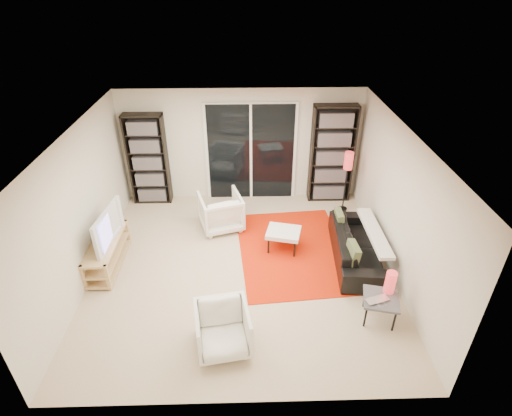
# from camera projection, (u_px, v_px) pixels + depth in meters

# --- Properties ---
(floor) EXTENTS (5.00, 5.00, 0.00)m
(floor) POSITION_uv_depth(u_px,v_px,m) (242.00, 267.00, 6.88)
(floor) COLOR #C4A98C
(floor) RESTS_ON ground
(wall_back) EXTENTS (5.00, 0.02, 2.40)m
(wall_back) POSITION_uv_depth(u_px,v_px,m) (241.00, 146.00, 8.38)
(wall_back) COLOR beige
(wall_back) RESTS_ON ground
(wall_front) EXTENTS (5.00, 0.02, 2.40)m
(wall_front) POSITION_uv_depth(u_px,v_px,m) (239.00, 333.00, 4.12)
(wall_front) COLOR beige
(wall_front) RESTS_ON ground
(wall_left) EXTENTS (0.02, 5.00, 2.40)m
(wall_left) POSITION_uv_depth(u_px,v_px,m) (80.00, 210.00, 6.19)
(wall_left) COLOR beige
(wall_left) RESTS_ON ground
(wall_right) EXTENTS (0.02, 5.00, 2.40)m
(wall_right) POSITION_uv_depth(u_px,v_px,m) (398.00, 205.00, 6.31)
(wall_right) COLOR beige
(wall_right) RESTS_ON ground
(ceiling) EXTENTS (5.00, 5.00, 0.02)m
(ceiling) POSITION_uv_depth(u_px,v_px,m) (239.00, 135.00, 5.63)
(ceiling) COLOR white
(ceiling) RESTS_ON wall_back
(sliding_door) EXTENTS (1.92, 0.08, 2.16)m
(sliding_door) POSITION_uv_depth(u_px,v_px,m) (251.00, 153.00, 8.44)
(sliding_door) COLOR white
(sliding_door) RESTS_ON ground
(bookshelf_left) EXTENTS (0.80, 0.30, 1.95)m
(bookshelf_left) POSITION_uv_depth(u_px,v_px,m) (148.00, 160.00, 8.31)
(bookshelf_left) COLOR black
(bookshelf_left) RESTS_ON ground
(bookshelf_right) EXTENTS (0.90, 0.30, 2.10)m
(bookshelf_right) POSITION_uv_depth(u_px,v_px,m) (332.00, 154.00, 8.36)
(bookshelf_right) COLOR black
(bookshelf_right) RESTS_ON ground
(tv_stand) EXTENTS (0.43, 1.35, 0.50)m
(tv_stand) POSITION_uv_depth(u_px,v_px,m) (107.00, 253.00, 6.79)
(tv_stand) COLOR tan
(tv_stand) RESTS_ON floor
(tv) EXTENTS (0.25, 1.05, 0.60)m
(tv) POSITION_uv_depth(u_px,v_px,m) (102.00, 226.00, 6.51)
(tv) COLOR black
(tv) RESTS_ON tv_stand
(rug) EXTENTS (2.12, 2.72, 0.01)m
(rug) POSITION_uv_depth(u_px,v_px,m) (293.00, 250.00, 7.27)
(rug) COLOR red
(rug) RESTS_ON floor
(sofa) EXTENTS (0.90, 1.97, 0.56)m
(sofa) POSITION_uv_depth(u_px,v_px,m) (356.00, 246.00, 6.93)
(sofa) COLOR black
(sofa) RESTS_ON floor
(armchair_back) EXTENTS (0.97, 0.98, 0.72)m
(armchair_back) POSITION_uv_depth(u_px,v_px,m) (221.00, 211.00, 7.74)
(armchair_back) COLOR white
(armchair_back) RESTS_ON floor
(armchair_front) EXTENTS (0.81, 0.82, 0.65)m
(armchair_front) POSITION_uv_depth(u_px,v_px,m) (223.00, 329.00, 5.28)
(armchair_front) COLOR white
(armchair_front) RESTS_ON floor
(ottoman) EXTENTS (0.68, 0.61, 0.40)m
(ottoman) POSITION_uv_depth(u_px,v_px,m) (284.00, 233.00, 7.13)
(ottoman) COLOR white
(ottoman) RESTS_ON floor
(side_table) EXTENTS (0.59, 0.59, 0.40)m
(side_table) POSITION_uv_depth(u_px,v_px,m) (381.00, 300.00, 5.69)
(side_table) COLOR #4D4D53
(side_table) RESTS_ON floor
(laptop) EXTENTS (0.38, 0.30, 0.03)m
(laptop) POSITION_uv_depth(u_px,v_px,m) (379.00, 302.00, 5.58)
(laptop) COLOR silver
(laptop) RESTS_ON side_table
(table_lamp) EXTENTS (0.15, 0.15, 0.35)m
(table_lamp) POSITION_uv_depth(u_px,v_px,m) (390.00, 282.00, 5.70)
(table_lamp) COLOR red
(table_lamp) RESTS_ON side_table
(floor_lamp) EXTENTS (0.20, 0.20, 1.31)m
(floor_lamp) POSITION_uv_depth(u_px,v_px,m) (348.00, 167.00, 7.97)
(floor_lamp) COLOR black
(floor_lamp) RESTS_ON floor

